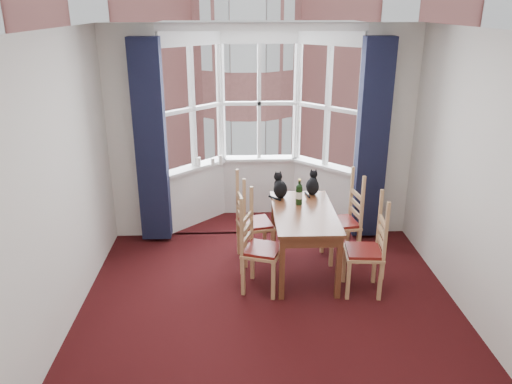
{
  "coord_description": "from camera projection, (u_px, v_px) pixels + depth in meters",
  "views": [
    {
      "loc": [
        -0.32,
        -4.13,
        3.0
      ],
      "look_at": [
        -0.12,
        1.05,
        1.05
      ],
      "focal_mm": 35.0,
      "sensor_mm": 36.0,
      "label": 1
    }
  ],
  "objects": [
    {
      "name": "curtain_left",
      "position": [
        151.0,
        143.0,
        6.34
      ],
      "size": [
        0.38,
        0.22,
        2.6
      ],
      "primitive_type": "cube",
      "color": "#161933",
      "rests_on": "floor"
    },
    {
      "name": "chair_left_far",
      "position": [
        248.0,
        225.0,
        6.1
      ],
      "size": [
        0.48,
        0.5,
        0.92
      ],
      "color": "tan",
      "rests_on": "floor"
    },
    {
      "name": "cat_right",
      "position": [
        313.0,
        185.0,
        6.23
      ],
      "size": [
        0.21,
        0.26,
        0.32
      ],
      "color": "black",
      "rests_on": "dining_table"
    },
    {
      "name": "curtain_right",
      "position": [
        372.0,
        141.0,
        6.44
      ],
      "size": [
        0.38,
        0.22,
        2.6
      ],
      "primitive_type": "cube",
      "color": "#161933",
      "rests_on": "floor"
    },
    {
      "name": "wine_bottle",
      "position": [
        299.0,
        193.0,
        5.9
      ],
      "size": [
        0.08,
        0.08,
        0.31
      ],
      "color": "black",
      "rests_on": "dining_table"
    },
    {
      "name": "ceiling",
      "position": [
        276.0,
        32.0,
        3.94
      ],
      "size": [
        4.5,
        4.5,
        0.0
      ],
      "primitive_type": "plane",
      "rotation": [
        3.14,
        0.0,
        0.0
      ],
      "color": "white",
      "rests_on": "floor"
    },
    {
      "name": "cat_left",
      "position": [
        280.0,
        188.0,
        6.12
      ],
      "size": [
        0.23,
        0.27,
        0.33
      ],
      "color": "black",
      "rests_on": "dining_table"
    },
    {
      "name": "wall_near",
      "position": [
        309.0,
        370.0,
        2.33
      ],
      "size": [
        4.0,
        0.0,
        4.0
      ],
      "primitive_type": "plane",
      "rotation": [
        -1.57,
        0.0,
        0.0
      ],
      "color": "silver",
      "rests_on": "floor"
    },
    {
      "name": "dining_table",
      "position": [
        304.0,
        219.0,
        5.78
      ],
      "size": [
        0.71,
        1.33,
        0.77
      ],
      "color": "brown",
      "rests_on": "floor"
    },
    {
      "name": "tenement_building",
      "position": [
        245.0,
        47.0,
        17.47
      ],
      "size": [
        18.4,
        7.8,
        15.2
      ],
      "color": "#A65D56",
      "rests_on": "street"
    },
    {
      "name": "candle_tall",
      "position": [
        198.0,
        162.0,
        7.0
      ],
      "size": [
        0.06,
        0.06,
        0.13
      ],
      "primitive_type": "cylinder",
      "color": "white",
      "rests_on": "bay_window"
    },
    {
      "name": "chair_left_near",
      "position": [
        255.0,
        250.0,
        5.49
      ],
      "size": [
        0.51,
        0.52,
        0.92
      ],
      "color": "tan",
      "rests_on": "floor"
    },
    {
      "name": "bay_window",
      "position": [
        260.0,
        126.0,
        7.01
      ],
      "size": [
        2.76,
        0.94,
        2.8
      ],
      "color": "white",
      "rests_on": "floor"
    },
    {
      "name": "wall_back_pier_right",
      "position": [
        386.0,
        134.0,
        6.6
      ],
      "size": [
        0.7,
        0.12,
        2.8
      ],
      "primitive_type": "cube",
      "color": "silver",
      "rests_on": "floor"
    },
    {
      "name": "candle_short",
      "position": [
        213.0,
        162.0,
        7.04
      ],
      "size": [
        0.06,
        0.06,
        0.1
      ],
      "primitive_type": "cylinder",
      "color": "white",
      "rests_on": "bay_window"
    },
    {
      "name": "wall_right",
      "position": [
        494.0,
        193.0,
        4.51
      ],
      "size": [
        0.0,
        4.5,
        4.5
      ],
      "primitive_type": "plane",
      "rotation": [
        1.57,
        0.0,
        -1.57
      ],
      "color": "silver",
      "rests_on": "floor"
    },
    {
      "name": "chair_right_far",
      "position": [
        348.0,
        223.0,
        6.16
      ],
      "size": [
        0.46,
        0.47,
        0.92
      ],
      "color": "tan",
      "rests_on": "floor"
    },
    {
      "name": "street",
      "position": [
        241.0,
        133.0,
        37.2
      ],
      "size": [
        80.0,
        80.0,
        0.0
      ],
      "primitive_type": "plane",
      "color": "#333335",
      "rests_on": "ground"
    },
    {
      "name": "wall_left",
      "position": [
        46.0,
        200.0,
        4.36
      ],
      "size": [
        0.0,
        4.5,
        4.5
      ],
      "primitive_type": "plane",
      "rotation": [
        1.57,
        0.0,
        1.57
      ],
      "color": "silver",
      "rests_on": "floor"
    },
    {
      "name": "chair_right_near",
      "position": [
        372.0,
        253.0,
        5.42
      ],
      "size": [
        0.44,
        0.45,
        0.92
      ],
      "color": "tan",
      "rests_on": "floor"
    },
    {
      "name": "candle_extra",
      "position": [
        221.0,
        160.0,
        7.06
      ],
      "size": [
        0.05,
        0.05,
        0.14
      ],
      "primitive_type": "cylinder",
      "color": "white",
      "rests_on": "bay_window"
    },
    {
      "name": "wall_back_pier_left",
      "position": [
        135.0,
        136.0,
        6.48
      ],
      "size": [
        0.7,
        0.12,
        2.8
      ],
      "primitive_type": "cube",
      "color": "silver",
      "rests_on": "floor"
    },
    {
      "name": "floor",
      "position": [
        272.0,
        328.0,
        4.93
      ],
      "size": [
        4.5,
        4.5,
        0.0
      ],
      "primitive_type": "plane",
      "color": "black",
      "rests_on": "ground"
    }
  ]
}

